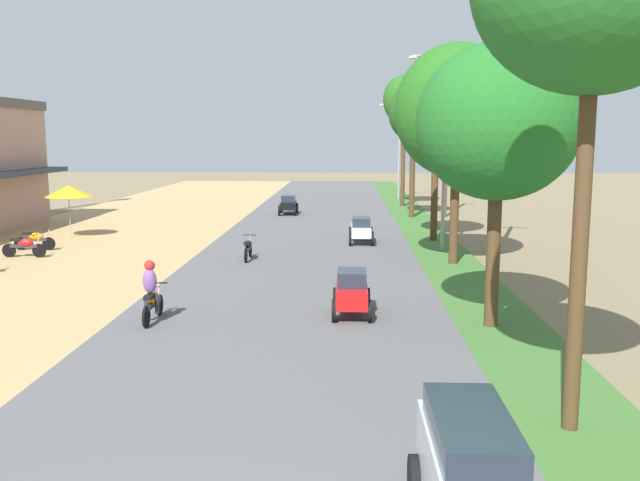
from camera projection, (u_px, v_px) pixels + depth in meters
parked_motorbike_third at (24, 245)px, 27.52m from camera, size 1.80×0.54×0.94m
parked_motorbike_fourth at (35, 239)px, 29.31m from camera, size 1.80×0.54×0.94m
vendor_umbrella at (68, 191)px, 32.81m from camera, size 2.20×2.20×2.52m
median_tree_second at (498, 123)px, 16.82m from camera, size 4.08×4.08×7.13m
median_tree_third at (457, 111)px, 25.44m from camera, size 4.71×4.71×8.30m
median_tree_fourth at (437, 104)px, 31.25m from camera, size 3.42×3.42×8.47m
median_tree_fifth at (413, 113)px, 40.72m from camera, size 2.99×2.99×8.08m
median_tree_sixth at (404, 101)px, 47.25m from camera, size 2.92×2.92×9.11m
streetlamp_near at (445, 139)px, 28.64m from camera, size 3.16×0.20×8.32m
streetlamp_mid at (399, 143)px, 53.63m from camera, size 3.16×0.20×7.57m
utility_pole_near at (447, 136)px, 41.45m from camera, size 1.80×0.20×9.55m
utility_pole_far at (502, 136)px, 28.39m from camera, size 1.80×0.20×9.47m
car_van_silver at (468, 471)px, 7.91m from camera, size 1.19×2.41×1.67m
car_hatchback_red at (352, 291)px, 18.45m from camera, size 1.04×2.00×1.23m
car_sedan_white at (361, 229)px, 31.13m from camera, size 1.10×2.26×1.19m
car_sedan_black at (288, 204)px, 42.92m from camera, size 1.10×2.26×1.19m
motorbike_foreground_rider at (152, 293)px, 17.75m from camera, size 0.54×1.80×1.66m
motorbike_ahead_second at (248, 247)px, 26.89m from camera, size 0.54×1.80×0.94m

